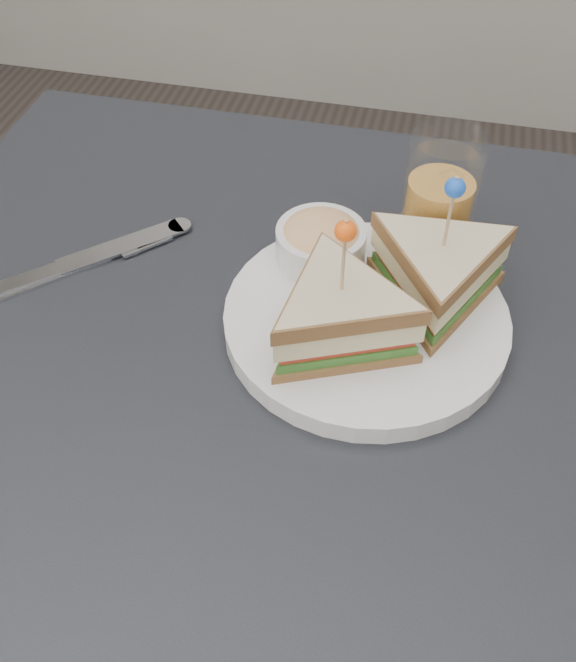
% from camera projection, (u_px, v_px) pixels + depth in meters
% --- Properties ---
extents(table, '(0.80, 0.80, 0.75)m').
position_uv_depth(table, '(275.00, 431.00, 0.67)').
color(table, black).
rests_on(table, ground).
extents(plate_meal, '(0.29, 0.28, 0.15)m').
position_uv_depth(plate_meal, '(377.00, 294.00, 0.63)').
color(plate_meal, white).
rests_on(plate_meal, table).
extents(cutlery_fork, '(0.14, 0.14, 0.01)m').
position_uv_depth(cutlery_fork, '(92.00, 261.00, 0.71)').
color(cutlery_fork, silver).
rests_on(cutlery_fork, table).
extents(cutlery_knife, '(0.18, 0.18, 0.01)m').
position_uv_depth(cutlery_knife, '(69.00, 265.00, 0.71)').
color(cutlery_knife, silver).
rests_on(cutlery_knife, table).
extents(drink_set, '(0.13, 0.13, 0.14)m').
position_uv_depth(drink_set, '(437.00, 210.00, 0.68)').
color(drink_set, white).
rests_on(drink_set, table).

